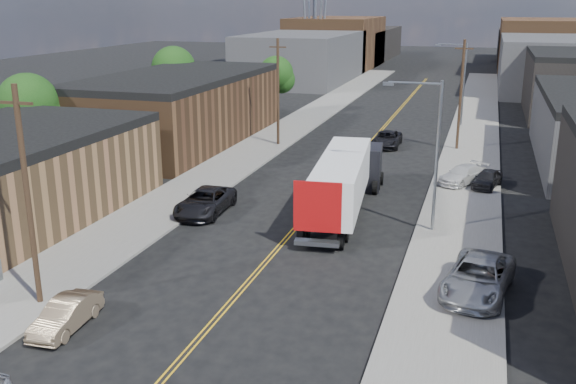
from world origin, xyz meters
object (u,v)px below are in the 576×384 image
Objects in this scene: car_right_lot_b at (463,175)px; car_right_lot_c at (487,179)px; semi_truck at (347,177)px; car_ahead_truck at (387,139)px; car_left_b at (66,315)px; car_left_c at (205,202)px; car_right_lot_a at (478,277)px.

car_right_lot_b is 1.20× the size of car_right_lot_c.
semi_truck is 4.09× the size of car_right_lot_c.
car_ahead_truck is at bearing 154.60° from car_right_lot_b.
car_right_lot_b is 0.88× the size of car_ahead_truck.
car_left_b is at bearing -106.92° from car_right_lot_c.
car_right_lot_b is (14.90, 27.58, 0.17)m from car_left_b.
car_left_c is 1.50× the size of car_right_lot_c.
car_right_lot_a is 1.29× the size of car_right_lot_b.
semi_truck is at bearing 18.41° from car_left_c.
car_ahead_truck is (8.21, 23.30, -0.07)m from car_left_c.
car_right_lot_b is at bearing 44.76° from semi_truck.
semi_truck is 20.18m from car_ahead_truck.
car_right_lot_c is (17.40, 11.20, 0.01)m from car_left_c.
car_right_lot_c is at bearing 30.97° from car_left_c.
car_left_b is 31.35m from car_right_lot_b.
semi_truck reaches higher than car_left_b.
semi_truck is at bearing -97.47° from car_right_lot_b.
semi_truck is 3.40× the size of car_right_lot_b.
car_right_lot_c reaches higher than car_left_b.
car_left_c is at bearing -132.49° from car_right_lot_c.
car_left_c is at bearing -110.44° from car_ahead_truck.
car_right_lot_c is at bearing 98.71° from car_right_lot_a.
car_ahead_truck is at bearing 76.07° from car_left_b.
car_right_lot_b reaches higher than car_ahead_truck.
semi_truck is 3.98× the size of car_left_b.
car_left_b is at bearing -143.77° from car_right_lot_a.
semi_truck reaches higher than car_ahead_truck.
car_right_lot_a is 1.14× the size of car_ahead_truck.
car_right_lot_a is 18.70m from car_right_lot_c.
car_ahead_truck is at bearing 68.78° from car_left_c.
car_right_lot_c is (16.65, 27.00, 0.15)m from car_left_b.
car_right_lot_b is at bearing 58.50° from car_left_b.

